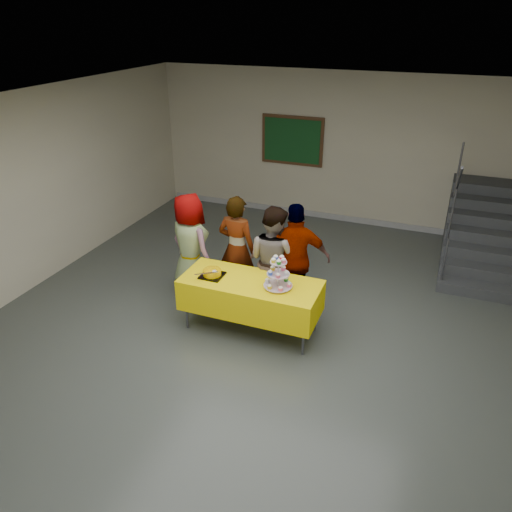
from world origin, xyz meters
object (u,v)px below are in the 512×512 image
at_px(schoolchild_a, 190,246).
at_px(schoolchild_c, 273,260).
at_px(bear_cake, 212,272).
at_px(schoolchild_b, 237,248).
at_px(cupcake_stand, 278,275).
at_px(bake_table, 251,295).
at_px(noticeboard, 292,141).
at_px(schoolchild_d, 296,259).
at_px(staircase, 484,233).

height_order(schoolchild_a, schoolchild_c, schoolchild_a).
relative_size(bear_cake, schoolchild_a, 0.22).
bearing_deg(schoolchild_b, cupcake_stand, 145.06).
relative_size(bear_cake, schoolchild_b, 0.22).
relative_size(bake_table, bear_cake, 5.25).
relative_size(schoolchild_a, schoolchild_b, 1.00).
height_order(bake_table, cupcake_stand, cupcake_stand).
height_order(bear_cake, schoolchild_b, schoolchild_b).
height_order(cupcake_stand, bear_cake, cupcake_stand).
bearing_deg(bake_table, noticeboard, 100.83).
bearing_deg(cupcake_stand, schoolchild_a, 159.53).
xyz_separation_m(bake_table, schoolchild_a, (-1.21, 0.57, 0.27)).
bearing_deg(schoolchild_d, bake_table, 38.36).
height_order(cupcake_stand, noticeboard, noticeboard).
distance_m(schoolchild_d, staircase, 3.85).
xyz_separation_m(schoolchild_b, staircase, (3.52, 2.79, -0.34)).
height_order(schoolchild_a, schoolchild_d, schoolchild_d).
bearing_deg(schoolchild_b, noticeboard, -79.72).
bearing_deg(bake_table, staircase, 49.68).
xyz_separation_m(schoolchild_a, schoolchild_d, (1.61, 0.13, 0.01)).
relative_size(schoolchild_a, noticeboard, 1.27).
bearing_deg(bear_cake, schoolchild_d, 38.89).
relative_size(bake_table, schoolchild_b, 1.14).
distance_m(bake_table, bear_cake, 0.61).
bearing_deg(bear_cake, noticeboard, 93.87).
distance_m(cupcake_stand, schoolchild_a, 1.72).
bearing_deg(noticeboard, staircase, -12.29).
height_order(schoolchild_b, noticeboard, noticeboard).
relative_size(bear_cake, schoolchild_d, 0.21).
height_order(bake_table, schoolchild_a, schoolchild_a).
height_order(bear_cake, staircase, staircase).
distance_m(bake_table, cupcake_stand, 0.56).
bearing_deg(schoolchild_d, schoolchild_c, -8.81).
height_order(bake_table, noticeboard, noticeboard).
xyz_separation_m(bear_cake, schoolchild_b, (0.02, 0.81, -0.00)).
distance_m(bear_cake, schoolchild_d, 1.22).
bearing_deg(staircase, noticeboard, 167.71).
xyz_separation_m(schoolchild_b, noticeboard, (-0.32, 3.62, 0.77)).
relative_size(schoolchild_d, staircase, 0.70).
xyz_separation_m(schoolchild_d, staircase, (2.59, 2.83, -0.35)).
height_order(bake_table, schoolchild_d, schoolchild_d).
height_order(bake_table, staircase, staircase).
xyz_separation_m(schoolchild_a, schoolchild_c, (1.30, 0.06, -0.01)).
bearing_deg(schoolchild_c, schoolchild_d, -144.99).
bearing_deg(staircase, bake_table, -130.32).
xyz_separation_m(bake_table, bear_cake, (-0.54, -0.06, 0.27)).
xyz_separation_m(schoolchild_c, noticeboard, (-0.93, 3.74, 0.79)).
xyz_separation_m(schoolchild_c, staircase, (2.91, 2.90, -0.32)).
relative_size(bear_cake, schoolchild_c, 0.22).
xyz_separation_m(cupcake_stand, schoolchild_d, (0.01, 0.73, -0.12)).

